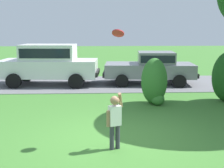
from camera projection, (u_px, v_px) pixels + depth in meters
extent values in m
plane|color=#3D752D|center=(116.00, 138.00, 7.26)|extent=(80.00, 80.00, 0.00)
cube|color=slate|center=(107.00, 84.00, 14.46)|extent=(28.00, 4.40, 0.02)
ellipsoid|color=#33702B|center=(154.00, 81.00, 10.48)|extent=(0.92, 1.00, 1.63)
ellipsoid|color=#33702B|center=(158.00, 99.00, 10.38)|extent=(0.48, 0.48, 0.43)
cube|color=gray|center=(149.00, 70.00, 14.31)|extent=(4.35, 2.20, 0.64)
cube|color=gray|center=(156.00, 58.00, 14.18)|extent=(1.82, 1.76, 0.56)
cube|color=black|center=(156.00, 58.00, 14.18)|extent=(1.68, 1.77, 0.34)
cylinder|color=black|center=(122.00, 81.00, 13.51)|extent=(0.62, 0.27, 0.60)
cylinder|color=black|center=(122.00, 75.00, 15.35)|extent=(0.62, 0.27, 0.60)
cylinder|color=black|center=(180.00, 81.00, 13.40)|extent=(0.62, 0.27, 0.60)
cylinder|color=black|center=(173.00, 75.00, 15.25)|extent=(0.62, 0.27, 0.60)
cube|color=black|center=(105.00, 73.00, 14.42)|extent=(0.27, 1.75, 0.20)
cube|color=black|center=(194.00, 74.00, 14.25)|extent=(0.27, 1.75, 0.20)
cube|color=white|center=(49.00, 68.00, 14.06)|extent=(4.61, 2.14, 0.80)
cube|color=white|center=(49.00, 52.00, 13.92)|extent=(2.58, 1.78, 0.72)
cube|color=black|center=(49.00, 52.00, 13.92)|extent=(2.38, 1.79, 0.43)
cylinder|color=black|center=(14.00, 81.00, 13.25)|extent=(0.69, 0.27, 0.68)
cylinder|color=black|center=(26.00, 75.00, 15.10)|extent=(0.69, 0.27, 0.68)
cylinder|color=black|center=(76.00, 81.00, 13.19)|extent=(0.69, 0.27, 0.68)
cylinder|color=black|center=(81.00, 75.00, 15.04)|extent=(0.69, 0.27, 0.68)
cube|color=black|center=(2.00, 72.00, 14.14)|extent=(0.24, 1.75, 0.20)
cube|color=black|center=(97.00, 73.00, 14.05)|extent=(0.24, 1.75, 0.20)
cylinder|color=#383842|center=(112.00, 138.00, 6.53)|extent=(0.10, 0.10, 0.55)
cylinder|color=#383842|center=(118.00, 137.00, 6.59)|extent=(0.10, 0.10, 0.55)
cube|color=white|center=(115.00, 116.00, 6.47)|extent=(0.30, 0.24, 0.44)
sphere|color=#A37556|center=(115.00, 100.00, 6.41)|extent=(0.20, 0.20, 0.20)
cylinder|color=#A37556|center=(120.00, 100.00, 6.52)|extent=(0.15, 0.28, 0.39)
cylinder|color=#A37556|center=(108.00, 119.00, 6.42)|extent=(0.07, 0.07, 0.36)
cylinder|color=red|center=(118.00, 33.00, 6.67)|extent=(0.31, 0.25, 0.23)
cylinder|color=orange|center=(118.00, 33.00, 6.67)|extent=(0.17, 0.14, 0.14)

